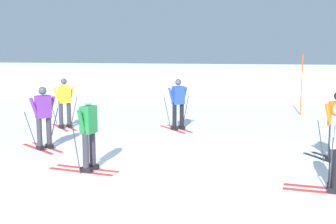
% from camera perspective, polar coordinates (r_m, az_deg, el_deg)
% --- Properties ---
extents(ground_plane, '(120.00, 120.00, 0.00)m').
position_cam_1_polar(ground_plane, '(10.09, -1.21, -7.33)').
color(ground_plane, white).
extents(far_snow_ridge, '(80.00, 7.78, 1.35)m').
position_cam_1_polar(far_snow_ridge, '(29.76, 6.14, 4.50)').
color(far_snow_ridge, white).
rests_on(far_snow_ridge, ground).
extents(skier_white, '(1.64, 1.00, 1.71)m').
position_cam_1_polar(skier_white, '(8.87, 21.11, -4.03)').
color(skier_white, red).
rests_on(skier_white, ground).
extents(skier_blue, '(1.30, 1.47, 1.71)m').
position_cam_1_polar(skier_blue, '(14.45, 1.32, 1.22)').
color(skier_blue, red).
rests_on(skier_blue, ground).
extents(skier_green, '(1.64, 0.99, 1.71)m').
position_cam_1_polar(skier_green, '(9.79, -10.36, -2.44)').
color(skier_green, red).
rests_on(skier_green, ground).
extents(skier_purple, '(1.50, 1.25, 1.71)m').
position_cam_1_polar(skier_purple, '(12.16, -15.95, -0.50)').
color(skier_purple, red).
rests_on(skier_purple, ground).
extents(skier_yellow, '(1.32, 1.45, 1.71)m').
position_cam_1_polar(skier_yellow, '(15.18, -13.36, 1.34)').
color(skier_yellow, red).
rests_on(skier_yellow, ground).
extents(trail_marker_pole, '(0.05, 0.05, 2.47)m').
position_cam_1_polar(trail_marker_pole, '(18.33, 17.03, 3.42)').
color(trail_marker_pole, '#C65614').
rests_on(trail_marker_pole, ground).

